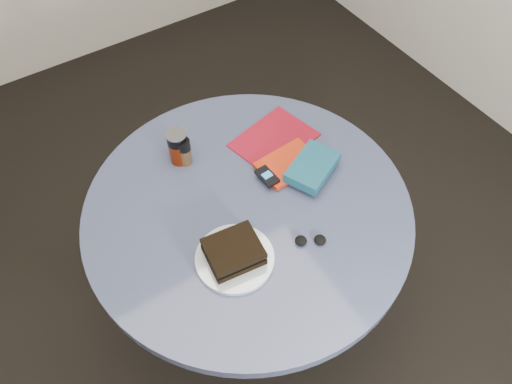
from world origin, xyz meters
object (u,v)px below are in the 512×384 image
table (248,235)px  novel (312,167)px  pepper_grinder (185,151)px  mp3_player (267,176)px  soda_can (178,147)px  red_book (288,163)px  plate (235,258)px  headphones (310,240)px  magazine (274,140)px  sandwich (234,251)px

table → novel: size_ratio=5.72×
pepper_grinder → mp3_player: pepper_grinder is taller
soda_can → table: bearing=-73.3°
red_book → mp3_player: size_ratio=2.38×
plate → soda_can: soda_can is taller
plate → table: bearing=46.4°
mp3_player → headphones: mp3_player is taller
plate → soda_can: 0.42m
magazine → headphones: 0.41m
plate → novel: size_ratio=1.27×
novel → mp3_player: size_ratio=2.20×
soda_can → pepper_grinder: size_ratio=1.21×
red_book → novel: bearing=-62.4°
mp3_player → plate: bearing=-141.6°
sandwich → mp3_player: bearing=37.8°
soda_can → magazine: bearing=-17.6°
table → mp3_player: 0.22m
table → headphones: headphones is taller
table → headphones: (0.08, -0.21, 0.17)m
plate → pepper_grinder: 0.40m
red_book → headphones: size_ratio=1.98×
plate → novel: 0.39m
novel → headphones: 0.25m
soda_can → mp3_player: (0.18, -0.23, -0.03)m
pepper_grinder → magazine: (0.29, -0.08, -0.05)m
soda_can → headphones: bearing=-71.0°
sandwich → novel: 0.39m
pepper_grinder → novel: (0.31, -0.26, -0.01)m
mp3_player → pepper_grinder: bearing=129.6°
table → sandwich: sandwich is taller
red_book → sandwich: bearing=-152.5°
table → novel: bearing=-1.4°
soda_can → novel: soda_can is taller
table → red_book: size_ratio=5.29×
sandwich → soda_can: 0.41m
pepper_grinder → headphones: (0.16, -0.46, -0.04)m
table → soda_can: 0.37m
pepper_grinder → magazine: pepper_grinder is taller
table → novel: (0.24, -0.01, 0.20)m
soda_can → magazine: size_ratio=0.47×
red_book → soda_can: bearing=138.6°
plate → pepper_grinder: (0.06, 0.39, 0.04)m
sandwich → headphones: 0.23m
magazine → red_book: 0.12m
headphones → magazine: bearing=70.5°
headphones → pepper_grinder: bearing=108.6°
table → soda_can: bearing=106.7°
plate → sandwich: 0.03m
sandwich → headphones: sandwich is taller
table → plate: plate is taller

